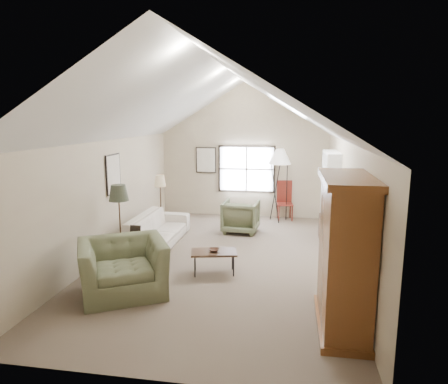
% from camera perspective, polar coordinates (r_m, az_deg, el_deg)
% --- Properties ---
extents(room_shell, '(5.01, 8.01, 4.00)m').
position_cam_1_polar(room_shell, '(8.05, -0.48, 12.22)').
color(room_shell, '#716050').
rests_on(room_shell, ground).
extents(window, '(1.72, 0.08, 1.42)m').
position_cam_1_polar(window, '(12.05, 3.24, 3.29)').
color(window, black).
rests_on(window, room_shell).
extents(skylight, '(0.80, 1.20, 0.52)m').
position_cam_1_polar(skylight, '(8.83, 9.09, 12.03)').
color(skylight, white).
rests_on(skylight, room_shell).
extents(wall_art, '(1.97, 3.71, 0.88)m').
position_cam_1_polar(wall_art, '(10.47, -8.83, 3.61)').
color(wall_art, black).
rests_on(wall_art, room_shell).
extents(armoire, '(0.60, 1.50, 2.20)m').
position_cam_1_polar(armoire, '(5.89, 16.88, -8.48)').
color(armoire, brown).
rests_on(armoire, ground).
extents(tv_alcove, '(0.32, 1.30, 2.10)m').
position_cam_1_polar(tv_alcove, '(9.75, 14.89, -0.58)').
color(tv_alcove, white).
rests_on(tv_alcove, ground).
extents(media_console, '(0.34, 1.18, 0.60)m').
position_cam_1_polar(media_console, '(9.94, 14.54, -5.39)').
color(media_console, '#382316').
rests_on(media_console, ground).
extents(tv_panel, '(0.05, 0.90, 0.55)m').
position_cam_1_polar(tv_panel, '(9.79, 14.71, -1.90)').
color(tv_panel, black).
rests_on(tv_panel, media_console).
extents(sofa, '(0.98, 2.43, 0.71)m').
position_cam_1_polar(sofa, '(9.69, -9.50, -5.28)').
color(sofa, beige).
rests_on(sofa, ground).
extents(armchair_near, '(1.84, 1.77, 0.92)m').
position_cam_1_polar(armchair_near, '(7.14, -14.24, -10.40)').
color(armchair_near, '#596345').
rests_on(armchair_near, ground).
extents(armchair_far, '(0.96, 0.98, 0.84)m').
position_cam_1_polar(armchair_far, '(10.51, 2.41, -3.51)').
color(armchair_far, '#535B40').
rests_on(armchair_far, ground).
extents(coffee_table, '(0.96, 0.66, 0.45)m').
position_cam_1_polar(coffee_table, '(7.83, -1.43, -10.01)').
color(coffee_table, '#372416').
rests_on(coffee_table, ground).
extents(bowl, '(0.25, 0.25, 0.05)m').
position_cam_1_polar(bowl, '(7.75, -1.44, -8.28)').
color(bowl, '#341E15').
rests_on(bowl, coffee_table).
extents(side_table, '(0.62, 0.62, 0.61)m').
position_cam_1_polar(side_table, '(8.24, -12.44, -8.61)').
color(side_table, '#322314').
rests_on(side_table, ground).
extents(side_chair, '(0.50, 0.50, 1.15)m').
position_cam_1_polar(side_chair, '(11.87, 8.71, -1.22)').
color(side_chair, maroon).
rests_on(side_chair, ground).
extents(tripod_lamp, '(0.70, 0.70, 2.15)m').
position_cam_1_polar(tripod_lamp, '(11.55, 7.88, 1.00)').
color(tripod_lamp, white).
rests_on(tripod_lamp, ground).
extents(dark_lamp, '(0.41, 0.41, 1.69)m').
position_cam_1_polar(dark_lamp, '(8.41, -14.62, -4.46)').
color(dark_lamp, '#282C1F').
rests_on(dark_lamp, ground).
extents(tan_lamp, '(0.31, 0.31, 1.52)m').
position_cam_1_polar(tan_lamp, '(10.79, -9.03, -1.42)').
color(tan_lamp, tan).
rests_on(tan_lamp, ground).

